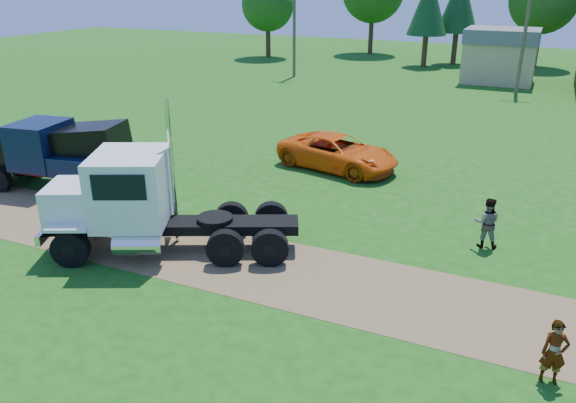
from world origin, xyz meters
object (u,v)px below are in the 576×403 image
at_px(spectator_a, 554,352).
at_px(white_semi_tractor, 135,203).
at_px(navy_truck, 55,156).
at_px(black_dump_truck, 59,151).
at_px(orange_pickup, 338,152).

bearing_deg(spectator_a, white_semi_tractor, 159.15).
bearing_deg(spectator_a, navy_truck, 152.19).
height_order(black_dump_truck, spectator_a, black_dump_truck).
xyz_separation_m(navy_truck, orange_pickup, (10.67, 7.93, -0.71)).
bearing_deg(white_semi_tractor, orange_pickup, 48.72).
relative_size(white_semi_tractor, black_dump_truck, 1.21).
xyz_separation_m(black_dump_truck, orange_pickup, (10.72, 7.63, -0.84)).
relative_size(navy_truck, orange_pickup, 1.17).
relative_size(black_dump_truck, orange_pickup, 1.18).
distance_m(white_semi_tractor, orange_pickup, 11.93).
bearing_deg(navy_truck, white_semi_tractor, -34.10).
bearing_deg(orange_pickup, white_semi_tractor, 176.23).
bearing_deg(spectator_a, orange_pickup, 113.73).
relative_size(white_semi_tractor, navy_truck, 1.22).
distance_m(black_dump_truck, spectator_a, 21.51).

